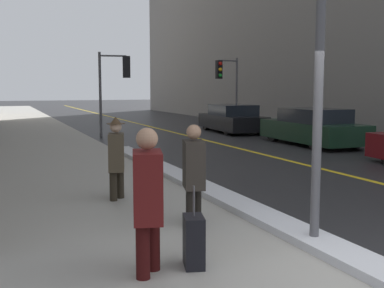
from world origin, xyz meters
TOP-DOWN VIEW (x-y plane):
  - ground_plane at (0.00, 0.00)m, footprint 160.00×160.00m
  - sidewalk_slab at (-2.00, 15.00)m, footprint 4.00×80.00m
  - road_centre_stripe at (4.00, 15.00)m, footprint 0.16×80.00m
  - snow_bank_curb at (0.16, 5.39)m, footprint 0.55×12.54m
  - lamp_post at (0.17, 1.17)m, footprint 0.28×0.28m
  - traffic_light_near at (1.11, 16.02)m, footprint 1.31×0.33m
  - traffic_light_far at (7.04, 17.81)m, footprint 1.30×0.46m
  - pedestrian_nearside at (-2.14, 1.01)m, footprint 0.43×0.76m
  - pedestrian_trailing at (-0.94, 2.60)m, footprint 0.40×0.55m
  - pedestrian_in_fedora at (-1.62, 4.66)m, footprint 0.39×0.70m
  - parked_car_dark_green at (6.98, 10.54)m, footprint 2.00×4.61m
  - parked_car_black at (6.60, 16.21)m, footprint 2.09×4.57m
  - rolling_suitcase at (-1.59, 1.02)m, footprint 0.31×0.40m

SIDE VIEW (x-z plane):
  - ground_plane at x=0.00m, z-range 0.00..0.00m
  - road_centre_stripe at x=4.00m, z-range 0.00..0.00m
  - sidewalk_slab at x=-2.00m, z-range 0.00..0.01m
  - snow_bank_curb at x=0.16m, z-range 0.00..0.12m
  - rolling_suitcase at x=-1.59m, z-range -0.17..0.78m
  - parked_car_black at x=6.60m, z-range -0.04..1.25m
  - parked_car_dark_green at x=6.98m, z-range -0.03..1.28m
  - pedestrian_in_fedora at x=-1.62m, z-range 0.07..1.60m
  - pedestrian_trailing at x=-0.94m, z-range 0.08..1.59m
  - pedestrian_nearside at x=-2.14m, z-range 0.09..1.71m
  - traffic_light_near at x=1.11m, z-range 0.78..4.30m
  - traffic_light_far at x=7.04m, z-range 0.79..4.34m
  - lamp_post at x=0.17m, z-range 0.48..5.15m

